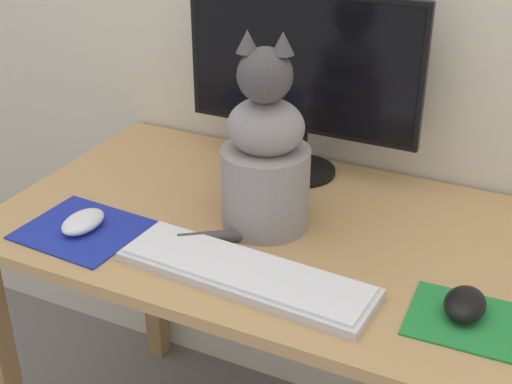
# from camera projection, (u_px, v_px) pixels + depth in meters

# --- Properties ---
(desk) EXTENTS (1.16, 0.67, 0.75)m
(desk) POSITION_uv_depth(u_px,v_px,m) (281.00, 272.00, 1.50)
(desk) COLOR tan
(desk) RESTS_ON ground_plane
(monitor) EXTENTS (0.54, 0.17, 0.42)m
(monitor) POSITION_uv_depth(u_px,v_px,m) (302.00, 74.00, 1.55)
(monitor) COLOR black
(monitor) RESTS_ON desk
(keyboard) EXTENTS (0.49, 0.17, 0.02)m
(keyboard) POSITION_uv_depth(u_px,v_px,m) (246.00, 273.00, 1.27)
(keyboard) COLOR silver
(keyboard) RESTS_ON desk
(mousepad_left) EXTENTS (0.24, 0.21, 0.00)m
(mousepad_left) POSITION_uv_depth(u_px,v_px,m) (82.00, 230.00, 1.43)
(mousepad_left) COLOR #1E2D9E
(mousepad_left) RESTS_ON desk
(mousepad_right) EXTENTS (0.19, 0.17, 0.00)m
(mousepad_right) POSITION_uv_depth(u_px,v_px,m) (464.00, 320.00, 1.17)
(mousepad_right) COLOR #238438
(mousepad_right) RESTS_ON desk
(computer_mouse_left) EXTENTS (0.07, 0.11, 0.03)m
(computer_mouse_left) POSITION_uv_depth(u_px,v_px,m) (83.00, 222.00, 1.42)
(computer_mouse_left) COLOR white
(computer_mouse_left) RESTS_ON mousepad_left
(computer_mouse_right) EXTENTS (0.07, 0.10, 0.04)m
(computer_mouse_right) POSITION_uv_depth(u_px,v_px,m) (465.00, 304.00, 1.18)
(computer_mouse_right) COLOR black
(computer_mouse_right) RESTS_ON mousepad_right
(cat) EXTENTS (0.23, 0.27, 0.40)m
(cat) POSITION_uv_depth(u_px,v_px,m) (265.00, 158.00, 1.38)
(cat) COLOR gray
(cat) RESTS_ON desk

